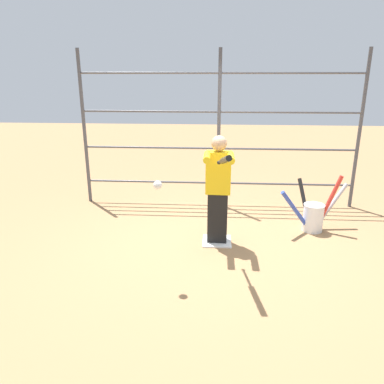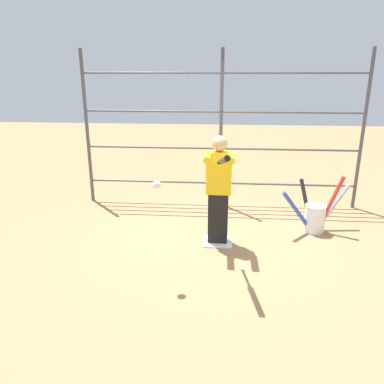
% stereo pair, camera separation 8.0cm
% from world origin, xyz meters
% --- Properties ---
extents(ground_plane, '(24.00, 24.00, 0.00)m').
position_xyz_m(ground_plane, '(0.00, 0.00, 0.00)').
color(ground_plane, '#9E754C').
extents(home_plate, '(0.40, 0.40, 0.02)m').
position_xyz_m(home_plate, '(0.00, 0.00, 0.01)').
color(home_plate, white).
rests_on(home_plate, ground).
extents(fence_backstop, '(4.77, 0.06, 2.67)m').
position_xyz_m(fence_backstop, '(0.00, -1.60, 1.33)').
color(fence_backstop, '#4C4C51').
rests_on(fence_backstop, ground).
extents(batter, '(0.39, 0.51, 1.51)m').
position_xyz_m(batter, '(0.00, 0.02, 0.82)').
color(batter, black).
rests_on(batter, ground).
extents(baseball_bat_swinging, '(0.15, 0.86, 0.30)m').
position_xyz_m(baseball_bat_swinging, '(-0.06, 0.91, 1.40)').
color(baseball_bat_swinging, black).
extents(softball_in_flight, '(0.10, 0.10, 0.10)m').
position_xyz_m(softball_in_flight, '(0.65, 1.05, 1.15)').
color(softball_in_flight, white).
extents(bat_bucket, '(1.11, 0.60, 0.88)m').
position_xyz_m(bat_bucket, '(-1.44, -0.50, 0.25)').
color(bat_bucket, white).
rests_on(bat_bucket, ground).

